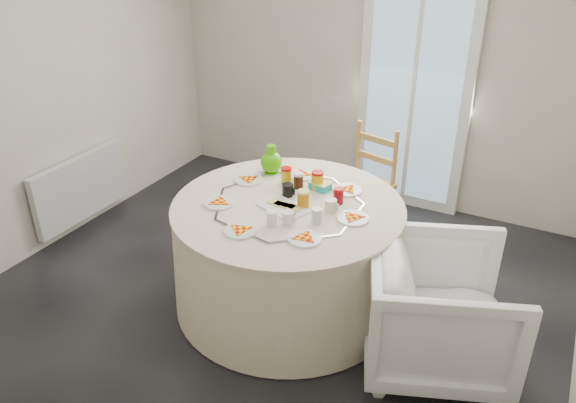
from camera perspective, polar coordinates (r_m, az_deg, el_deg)
The scene contains 14 objects.
floor at distance 4.11m, azimuth -2.18°, elevation -10.09°, with size 4.00×4.00×0.00m, color black.
wall_back at distance 5.22m, azimuth 8.83°, elevation 13.92°, with size 4.00×0.02×2.60m, color #BCB5A3.
wall_left at distance 4.76m, azimuth -24.28°, elevation 10.47°, with size 0.02×4.00×2.60m, color #BCB5A3.
glass_door at distance 5.13m, azimuth 12.70°, elevation 10.41°, with size 1.00×0.08×2.10m, color silver.
radiator at distance 5.14m, azimuth -20.22°, elevation 1.34°, with size 0.07×1.00×0.55m, color silver.
table at distance 3.91m, azimuth -0.00°, elevation -5.51°, with size 1.60×1.60×0.81m, color beige.
wooden_chair at distance 4.70m, azimuth 7.53°, elevation 1.60°, with size 0.43×0.41×0.96m, color #AE8C3F, non-canonical shape.
armchair at distance 3.52m, azimuth 15.14°, elevation -10.65°, with size 0.84×0.78×0.86m, color white.
place_settings at distance 3.71m, azimuth -0.00°, elevation -0.41°, with size 1.12×1.12×0.02m, color silver, non-canonical shape.
jar_cluster at distance 3.84m, azimuth 2.25°, elevation 1.45°, with size 0.51×0.25×0.15m, color #944F10, non-canonical shape.
butter_tub at distance 3.91m, azimuth 3.28°, elevation 1.33°, with size 0.14×0.10×0.06m, color #10B3A9.
green_pitcher at distance 4.12m, azimuth -1.70°, elevation 4.13°, with size 0.16×0.16×0.21m, color #40AD03, non-canonical shape.
cheese_platter at distance 3.66m, azimuth -0.50°, elevation -0.82°, with size 0.32×0.21×0.04m, color silver, non-canonical shape.
mugs_glasses at distance 3.64m, azimuth 1.59°, elevation -0.34°, with size 0.58×0.58×0.11m, color gray, non-canonical shape.
Camera 1 is at (1.65, -2.80, 2.53)m, focal length 35.00 mm.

